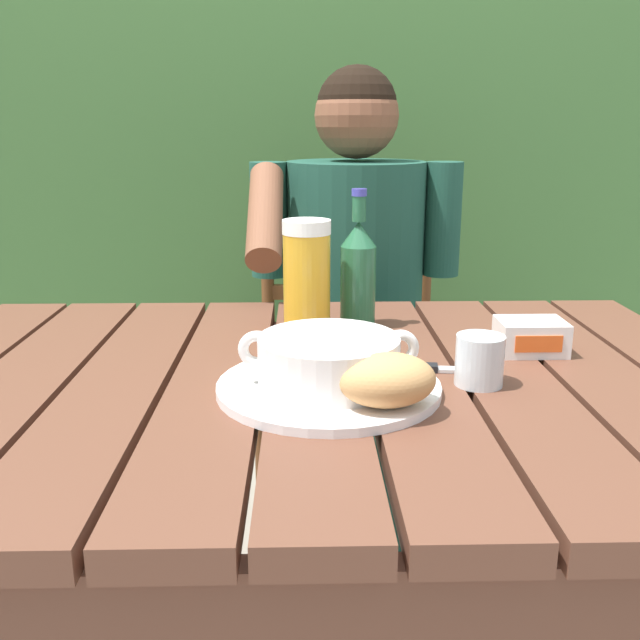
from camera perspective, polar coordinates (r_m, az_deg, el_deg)
dining_table at (r=1.03m, az=-0.45°, el=-9.55°), size 1.22×0.84×0.73m
hedge_backdrop at (r=2.51m, az=-3.68°, el=15.81°), size 3.36×0.90×2.63m
chair_near_diner at (r=1.90m, az=2.37°, el=-3.05°), size 0.48×0.44×0.96m
person_eating at (r=1.64m, az=2.82°, el=2.70°), size 0.48×0.47×1.20m
serving_plate at (r=0.93m, az=0.70°, el=-5.44°), size 0.30×0.30×0.01m
soup_bowl at (r=0.92m, az=0.71°, el=-3.17°), size 0.24×0.19×0.07m
bread_roll at (r=0.85m, az=5.45°, el=-4.85°), size 0.13×0.10×0.06m
beer_glass at (r=1.16m, az=-1.08°, el=3.43°), size 0.08×0.08×0.19m
beer_bottle at (r=1.21m, az=3.11°, el=3.93°), size 0.06×0.06×0.24m
water_glass_small at (r=0.97m, az=12.80°, el=-3.20°), size 0.07×0.07×0.07m
butter_tub at (r=1.13m, az=16.71°, el=-1.29°), size 0.10×0.08×0.05m
table_knife at (r=1.02m, az=9.36°, el=-3.90°), size 0.14×0.04×0.01m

